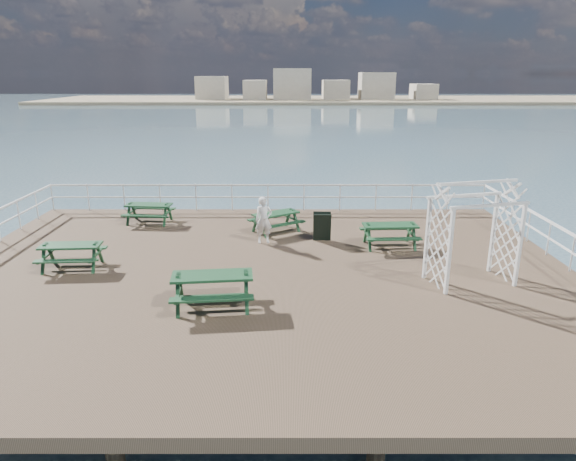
# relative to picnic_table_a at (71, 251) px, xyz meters

# --- Properties ---
(ground) EXTENTS (18.00, 14.00, 0.30)m
(ground) POSITION_rel_picnic_table_a_xyz_m (5.41, -0.26, -0.67)
(ground) COLOR brown
(ground) RESTS_ON ground
(sea_backdrop) EXTENTS (300.00, 300.00, 9.20)m
(sea_backdrop) POSITION_rel_picnic_table_a_xyz_m (17.95, 133.81, -1.03)
(sea_backdrop) COLOR #436371
(sea_backdrop) RESTS_ON ground
(railing) EXTENTS (17.77, 13.76, 1.10)m
(railing) POSITION_rel_picnic_table_a_xyz_m (5.34, 2.31, 0.35)
(railing) COLOR silver
(railing) RESTS_ON ground
(picnic_table_a) EXTENTS (1.75, 1.45, 0.82)m
(picnic_table_a) POSITION_rel_picnic_table_a_xyz_m (0.00, 0.00, 0.00)
(picnic_table_a) COLOR #163D1D
(picnic_table_a) RESTS_ON ground
(picnic_table_b) EXTENTS (1.79, 1.49, 0.82)m
(picnic_table_b) POSITION_rel_picnic_table_a_xyz_m (1.00, 4.75, -0.00)
(picnic_table_b) COLOR #163D1D
(picnic_table_b) RESTS_ON ground
(picnic_table_c) EXTENTS (2.09, 1.99, 0.80)m
(picnic_table_c) POSITION_rel_picnic_table_a_xyz_m (5.80, 3.57, -0.01)
(picnic_table_c) COLOR #163D1D
(picnic_table_c) RESTS_ON ground
(picnic_table_d) EXTENTS (2.07, 1.73, 0.93)m
(picnic_table_d) POSITION_rel_picnic_table_a_xyz_m (4.42, -2.55, 0.07)
(picnic_table_d) COLOR #163D1D
(picnic_table_d) RESTS_ON ground
(picnic_table_e) EXTENTS (1.81, 1.49, 0.84)m
(picnic_table_e) POSITION_rel_picnic_table_a_xyz_m (9.53, 1.96, 0.02)
(picnic_table_e) COLOR #163D1D
(picnic_table_e) RESTS_ON ground
(trellis_arbor) EXTENTS (2.46, 1.71, 2.77)m
(trellis_arbor) POSITION_rel_picnic_table_a_xyz_m (11.11, -1.03, 0.71)
(trellis_arbor) COLOR silver
(trellis_arbor) RESTS_ON ground
(sandwich_board) EXTENTS (0.60, 0.46, 0.97)m
(sandwich_board) POSITION_rel_picnic_table_a_xyz_m (7.37, 2.59, -0.05)
(sandwich_board) COLOR black
(sandwich_board) RESTS_ON ground
(person) EXTENTS (0.64, 0.49, 1.55)m
(person) POSITION_rel_picnic_table_a_xyz_m (5.43, 2.36, 0.25)
(person) COLOR white
(person) RESTS_ON ground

